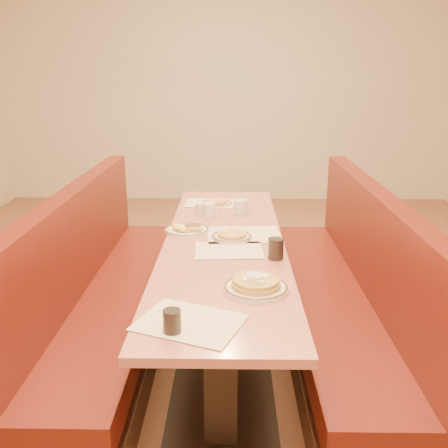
{
  "coord_description": "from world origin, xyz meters",
  "views": [
    {
      "loc": [
        0.05,
        -2.77,
        1.71
      ],
      "look_at": [
        0.0,
        0.02,
        0.85
      ],
      "focal_mm": 40.0,
      "sensor_mm": 36.0,
      "label": 1
    }
  ],
  "objects_px": {
    "coffee_mug_b": "(209,210)",
    "coffee_mug_d": "(201,209)",
    "pancake_plate": "(256,286)",
    "soda_tumbler_near": "(172,322)",
    "booth_left": "(105,301)",
    "eggs_plate": "(186,229)",
    "booth_right": "(344,302)",
    "coffee_mug_c": "(241,207)",
    "soda_tumbler_mid": "(276,249)",
    "diner_table": "(224,300)",
    "coffee_mug_a": "(256,283)"
  },
  "relations": [
    {
      "from": "pancake_plate",
      "to": "coffee_mug_c",
      "type": "bearing_deg",
      "value": 92.2
    },
    {
      "from": "diner_table",
      "to": "booth_left",
      "type": "distance_m",
      "value": 0.73
    },
    {
      "from": "pancake_plate",
      "to": "eggs_plate",
      "type": "relative_size",
      "value": 1.08
    },
    {
      "from": "coffee_mug_a",
      "to": "soda_tumbler_mid",
      "type": "distance_m",
      "value": 0.43
    },
    {
      "from": "diner_table",
      "to": "coffee_mug_b",
      "type": "xyz_separation_m",
      "value": [
        -0.11,
        0.52,
        0.42
      ]
    },
    {
      "from": "soda_tumbler_near",
      "to": "booth_right",
      "type": "bearing_deg",
      "value": 49.63
    },
    {
      "from": "coffee_mug_a",
      "to": "booth_left",
      "type": "bearing_deg",
      "value": 138.69
    },
    {
      "from": "booth_left",
      "to": "coffee_mug_b",
      "type": "xyz_separation_m",
      "value": [
        0.62,
        0.52,
        0.44
      ]
    },
    {
      "from": "booth_right",
      "to": "pancake_plate",
      "type": "distance_m",
      "value": 0.98
    },
    {
      "from": "pancake_plate",
      "to": "soda_tumbler_near",
      "type": "distance_m",
      "value": 0.52
    },
    {
      "from": "pancake_plate",
      "to": "soda_tumbler_mid",
      "type": "height_order",
      "value": "soda_tumbler_mid"
    },
    {
      "from": "booth_left",
      "to": "coffee_mug_a",
      "type": "relative_size",
      "value": 22.67
    },
    {
      "from": "diner_table",
      "to": "booth_left",
      "type": "xyz_separation_m",
      "value": [
        -0.73,
        0.0,
        -0.01
      ]
    },
    {
      "from": "diner_table",
      "to": "coffee_mug_d",
      "type": "xyz_separation_m",
      "value": [
        -0.17,
        0.56,
        0.42
      ]
    },
    {
      "from": "coffee_mug_d",
      "to": "soda_tumbler_mid",
      "type": "relative_size",
      "value": 0.97
    },
    {
      "from": "coffee_mug_a",
      "to": "soda_tumbler_mid",
      "type": "relative_size",
      "value": 0.97
    },
    {
      "from": "diner_table",
      "to": "coffee_mug_d",
      "type": "relative_size",
      "value": 22.66
    },
    {
      "from": "diner_table",
      "to": "booth_right",
      "type": "xyz_separation_m",
      "value": [
        0.73,
        0.0,
        -0.01
      ]
    },
    {
      "from": "booth_left",
      "to": "soda_tumbler_mid",
      "type": "relative_size",
      "value": 21.94
    },
    {
      "from": "booth_right",
      "to": "coffee_mug_d",
      "type": "distance_m",
      "value": 1.14
    },
    {
      "from": "coffee_mug_a",
      "to": "eggs_plate",
      "type": "bearing_deg",
      "value": 111.04
    },
    {
      "from": "eggs_plate",
      "to": "coffee_mug_a",
      "type": "xyz_separation_m",
      "value": [
        0.39,
        -0.87,
        0.03
      ]
    },
    {
      "from": "pancake_plate",
      "to": "eggs_plate",
      "type": "height_order",
      "value": "pancake_plate"
    },
    {
      "from": "diner_table",
      "to": "soda_tumbler_mid",
      "type": "distance_m",
      "value": 0.59
    },
    {
      "from": "eggs_plate",
      "to": "coffee_mug_d",
      "type": "relative_size",
      "value": 2.51
    },
    {
      "from": "booth_left",
      "to": "soda_tumbler_near",
      "type": "height_order",
      "value": "booth_left"
    },
    {
      "from": "booth_right",
      "to": "soda_tumbler_mid",
      "type": "distance_m",
      "value": 0.69
    },
    {
      "from": "coffee_mug_a",
      "to": "coffee_mug_d",
      "type": "height_order",
      "value": "same"
    },
    {
      "from": "coffee_mug_a",
      "to": "soda_tumbler_near",
      "type": "xyz_separation_m",
      "value": [
        -0.33,
        -0.38,
        0.0
      ]
    },
    {
      "from": "diner_table",
      "to": "soda_tumbler_near",
      "type": "relative_size",
      "value": 25.92
    },
    {
      "from": "coffee_mug_a",
      "to": "coffee_mug_b",
      "type": "bearing_deg",
      "value": 98.95
    },
    {
      "from": "diner_table",
      "to": "eggs_plate",
      "type": "height_order",
      "value": "eggs_plate"
    },
    {
      "from": "coffee_mug_a",
      "to": "coffee_mug_d",
      "type": "relative_size",
      "value": 1.0
    },
    {
      "from": "booth_left",
      "to": "coffee_mug_a",
      "type": "xyz_separation_m",
      "value": [
        0.89,
        -0.69,
        0.43
      ]
    },
    {
      "from": "diner_table",
      "to": "coffee_mug_c",
      "type": "distance_m",
      "value": 0.74
    },
    {
      "from": "booth_left",
      "to": "coffee_mug_a",
      "type": "bearing_deg",
      "value": -38.03
    },
    {
      "from": "coffee_mug_b",
      "to": "coffee_mug_c",
      "type": "xyz_separation_m",
      "value": [
        0.22,
        0.07,
        0.0
      ]
    },
    {
      "from": "booth_right",
      "to": "coffee_mug_c",
      "type": "relative_size",
      "value": 18.44
    },
    {
      "from": "booth_left",
      "to": "coffee_mug_c",
      "type": "distance_m",
      "value": 1.12
    },
    {
      "from": "soda_tumbler_near",
      "to": "coffee_mug_b",
      "type": "bearing_deg",
      "value": 87.43
    },
    {
      "from": "booth_left",
      "to": "soda_tumbler_mid",
      "type": "distance_m",
      "value": 1.14
    },
    {
      "from": "diner_table",
      "to": "booth_right",
      "type": "height_order",
      "value": "booth_right"
    },
    {
      "from": "diner_table",
      "to": "soda_tumbler_near",
      "type": "xyz_separation_m",
      "value": [
        -0.18,
        -1.07,
        0.42
      ]
    },
    {
      "from": "coffee_mug_b",
      "to": "coffee_mug_d",
      "type": "distance_m",
      "value": 0.07
    },
    {
      "from": "eggs_plate",
      "to": "booth_right",
      "type": "bearing_deg",
      "value": -10.23
    },
    {
      "from": "booth_right",
      "to": "coffee_mug_b",
      "type": "bearing_deg",
      "value": 148.29
    },
    {
      "from": "pancake_plate",
      "to": "soda_tumbler_near",
      "type": "bearing_deg",
      "value": -130.49
    },
    {
      "from": "diner_table",
      "to": "soda_tumbler_near",
      "type": "distance_m",
      "value": 1.17
    },
    {
      "from": "pancake_plate",
      "to": "coffee_mug_d",
      "type": "bearing_deg",
      "value": 104.56
    },
    {
      "from": "coffee_mug_c",
      "to": "eggs_plate",
      "type": "bearing_deg",
      "value": -144.33
    }
  ]
}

